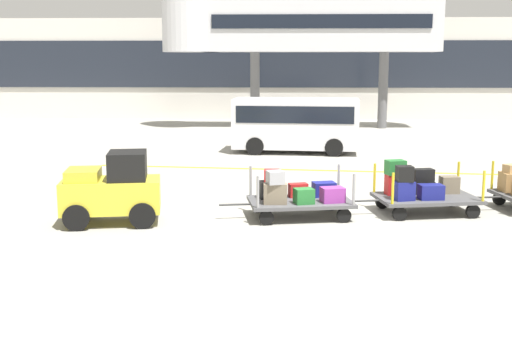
# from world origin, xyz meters

# --- Properties ---
(ground_plane) EXTENTS (120.00, 120.00, 0.00)m
(ground_plane) POSITION_xyz_m (0.00, 0.00, 0.00)
(ground_plane) COLOR #9E9B91
(apron_lead_line) EXTENTS (17.78, 2.03, 0.01)m
(apron_lead_line) POSITION_xyz_m (1.87, 6.40, 0.00)
(apron_lead_line) COLOR yellow
(apron_lead_line) RESTS_ON ground_plane
(terminal_building) EXTENTS (57.69, 2.51, 6.10)m
(terminal_building) POSITION_xyz_m (0.00, 25.97, 3.06)
(terminal_building) COLOR beige
(terminal_building) RESTS_ON ground_plane
(jet_bridge) EXTENTS (14.45, 3.00, 6.61)m
(jet_bridge) POSITION_xyz_m (-0.47, 19.99, 5.24)
(jet_bridge) COLOR silver
(jet_bridge) RESTS_ON ground_plane
(baggage_tug) EXTENTS (2.25, 1.52, 1.58)m
(baggage_tug) POSITION_xyz_m (-4.57, -0.42, 0.75)
(baggage_tug) COLOR gold
(baggage_tug) RESTS_ON ground_plane
(baggage_cart_lead) EXTENTS (3.08, 1.76, 1.14)m
(baggage_cart_lead) POSITION_xyz_m (-0.51, 0.24, 0.51)
(baggage_cart_lead) COLOR #4C4C4F
(baggage_cart_lead) RESTS_ON ground_plane
(baggage_cart_middle) EXTENTS (3.08, 1.76, 1.22)m
(baggage_cart_middle) POSITION_xyz_m (2.35, 0.76, 0.56)
(baggage_cart_middle) COLOR #4C4C4F
(baggage_cart_middle) RESTS_ON ground_plane
(shuttle_van) EXTENTS (4.96, 2.34, 2.10)m
(shuttle_van) POSITION_xyz_m (-0.28, 10.66, 1.23)
(shuttle_van) COLOR silver
(shuttle_van) RESTS_ON ground_plane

